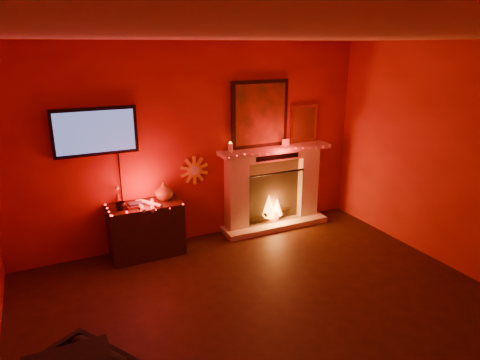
# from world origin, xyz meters

# --- Properties ---
(room) EXTENTS (5.00, 5.00, 5.00)m
(room) POSITION_xyz_m (0.00, 0.00, 1.35)
(room) COLOR black
(room) RESTS_ON ground
(floor) EXTENTS (5.00, 5.00, 0.00)m
(floor) POSITION_xyz_m (0.00, 0.00, 0.00)
(floor) COLOR black
(floor) RESTS_ON ground
(fireplace) EXTENTS (1.72, 0.40, 2.18)m
(fireplace) POSITION_xyz_m (1.14, 2.39, 0.72)
(fireplace) COLOR beige
(fireplace) RESTS_ON floor
(tv) EXTENTS (1.00, 0.07, 1.24)m
(tv) POSITION_xyz_m (-1.30, 2.45, 1.65)
(tv) COLOR black
(tv) RESTS_ON room
(sunburst_clock) EXTENTS (0.40, 0.03, 0.40)m
(sunburst_clock) POSITION_xyz_m (-0.05, 2.48, 1.00)
(sunburst_clock) COLOR yellow
(sunburst_clock) RESTS_ON room
(console_table) EXTENTS (0.93, 0.57, 0.95)m
(console_table) POSITION_xyz_m (-0.81, 2.26, 0.38)
(console_table) COLOR black
(console_table) RESTS_ON floor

